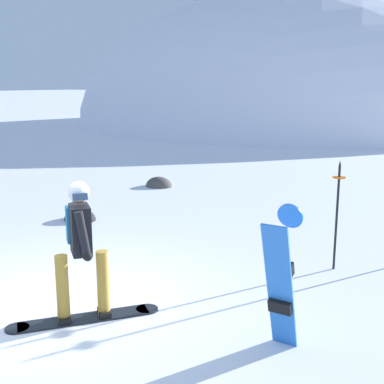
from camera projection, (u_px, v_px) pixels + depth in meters
The scene contains 7 objects.
ground_plane at pixel (57, 308), 6.48m from camera, with size 300.00×300.00×0.00m, color white.
ridge_peak_main at pixel (284, 124), 34.99m from camera, with size 29.00×26.10×17.64m.
snowboarder_main at pixel (81, 247), 6.01m from camera, with size 1.27×1.49×1.71m.
spare_snowboard at pixel (281, 280), 5.29m from camera, with size 0.28×0.50×1.60m.
piste_marker_near at pixel (337, 208), 7.65m from camera, with size 0.20×0.20×1.70m.
rock_dark at pixel (159, 186), 14.09m from camera, with size 0.77×0.65×0.54m.
rock_mid at pixel (80, 220), 10.65m from camera, with size 0.70×0.60×0.49m.
Camera 1 is at (4.63, -4.22, 2.82)m, focal length 47.52 mm.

